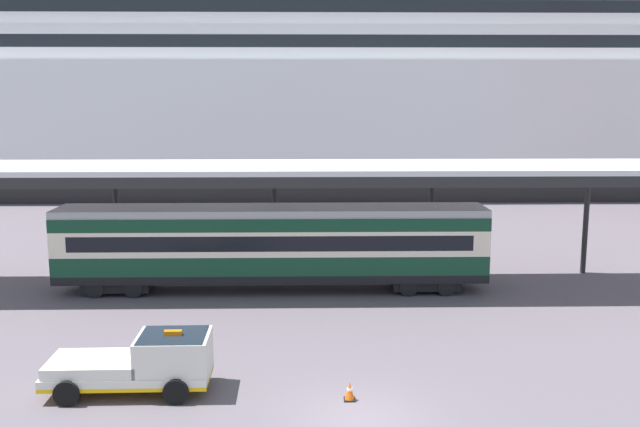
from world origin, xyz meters
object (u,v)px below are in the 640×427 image
service_truck (145,362)px  traffic_cone_near (178,333)px  train_carriage (272,244)px  cruise_ship (181,76)px  traffic_cone_mid (350,391)px

service_truck → traffic_cone_near: (0.21, 4.69, -0.70)m
train_carriage → cruise_ship: bearing=105.1°
traffic_cone_mid → cruise_ship: bearing=104.7°
service_truck → traffic_cone_near: bearing=87.5°
train_carriage → traffic_cone_mid: size_ratio=33.75×
traffic_cone_mid → traffic_cone_near: bearing=138.9°
train_carriage → traffic_cone_mid: 12.99m
service_truck → traffic_cone_near: size_ratio=8.73×
traffic_cone_near → traffic_cone_mid: bearing=-41.1°
cruise_ship → train_carriage: (11.60, -42.96, -8.98)m
cruise_ship → traffic_cone_near: 51.79m
cruise_ship → train_carriage: bearing=-74.9°
service_truck → traffic_cone_mid: 6.62m
traffic_cone_near → traffic_cone_mid: 8.39m
cruise_ship → service_truck: size_ratio=32.32×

